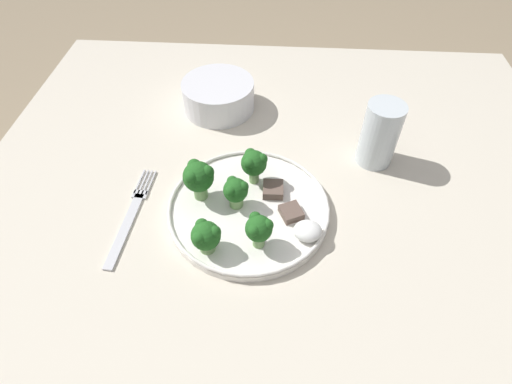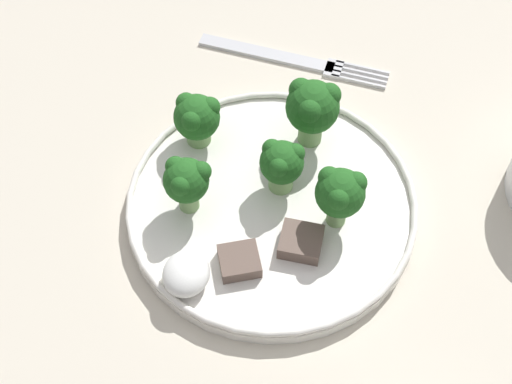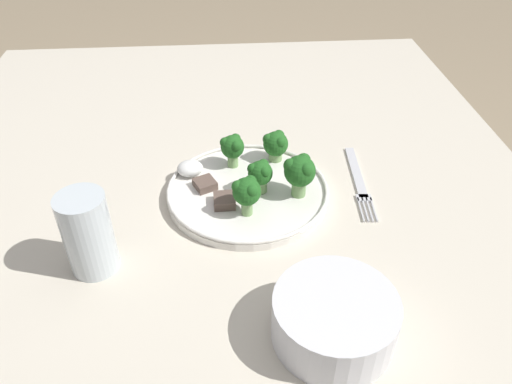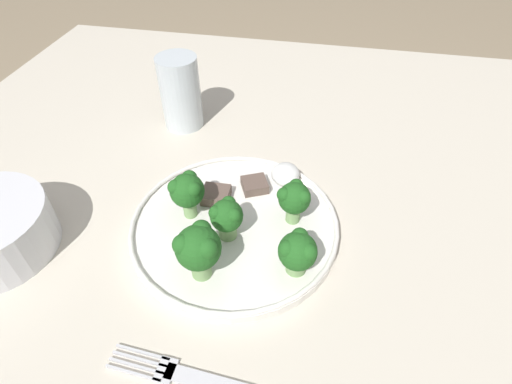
# 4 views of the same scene
# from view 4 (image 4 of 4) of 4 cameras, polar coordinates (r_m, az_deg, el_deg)

# --- Properties ---
(table) EXTENTS (1.06, 1.19, 0.71)m
(table) POSITION_cam_4_polar(r_m,az_deg,el_deg) (0.59, 3.80, -8.41)
(table) COLOR beige
(table) RESTS_ON ground_plane
(dinner_plate) EXTENTS (0.26, 0.26, 0.02)m
(dinner_plate) POSITION_cam_4_polar(r_m,az_deg,el_deg) (0.50, -3.06, -4.76)
(dinner_plate) COLOR white
(dinner_plate) RESTS_ON table
(fork) EXTENTS (0.03, 0.20, 0.00)m
(fork) POSITION_cam_4_polar(r_m,az_deg,el_deg) (0.41, -6.29, -25.55)
(fork) COLOR silver
(fork) RESTS_ON table
(drinking_glass) EXTENTS (0.06, 0.06, 0.12)m
(drinking_glass) POSITION_cam_4_polar(r_m,az_deg,el_deg) (0.66, -10.66, 13.28)
(drinking_glass) COLOR silver
(drinking_glass) RESTS_ON table
(broccoli_floret_near_rim_left) EXTENTS (0.04, 0.04, 0.06)m
(broccoli_floret_near_rim_left) POSITION_cam_4_polar(r_m,az_deg,el_deg) (0.47, 5.51, -0.92)
(broccoli_floret_near_rim_left) COLOR #7FA866
(broccoli_floret_near_rim_left) RESTS_ON dinner_plate
(broccoli_floret_center_left) EXTENTS (0.04, 0.04, 0.05)m
(broccoli_floret_center_left) POSITION_cam_4_polar(r_m,az_deg,el_deg) (0.46, -4.22, -3.49)
(broccoli_floret_center_left) COLOR #7FA866
(broccoli_floret_center_left) RESTS_ON dinner_plate
(broccoli_floret_back_left) EXTENTS (0.04, 0.04, 0.06)m
(broccoli_floret_back_left) POSITION_cam_4_polar(r_m,az_deg,el_deg) (0.48, -9.81, 0.18)
(broccoli_floret_back_left) COLOR #7FA866
(broccoli_floret_back_left) RESTS_ON dinner_plate
(broccoli_floret_front_left) EXTENTS (0.04, 0.04, 0.05)m
(broccoli_floret_front_left) POSITION_cam_4_polar(r_m,az_deg,el_deg) (0.43, 5.97, -8.43)
(broccoli_floret_front_left) COLOR #7FA866
(broccoli_floret_front_left) RESTS_ON dinner_plate
(broccoli_floret_center_back) EXTENTS (0.05, 0.05, 0.07)m
(broccoli_floret_center_back) POSITION_cam_4_polar(r_m,az_deg,el_deg) (0.42, -8.25, -7.93)
(broccoli_floret_center_back) COLOR #7FA866
(broccoli_floret_center_back) RESTS_ON dinner_plate
(meat_slice_front_slice) EXTENTS (0.04, 0.04, 0.01)m
(meat_slice_front_slice) POSITION_cam_4_polar(r_m,az_deg,el_deg) (0.53, -0.20, 1.02)
(meat_slice_front_slice) COLOR brown
(meat_slice_front_slice) RESTS_ON dinner_plate
(meat_slice_middle_slice) EXTENTS (0.03, 0.04, 0.01)m
(meat_slice_middle_slice) POSITION_cam_4_polar(r_m,az_deg,el_deg) (0.52, -5.75, -0.45)
(meat_slice_middle_slice) COLOR brown
(meat_slice_middle_slice) RESTS_ON dinner_plate
(sauce_dollop) EXTENTS (0.04, 0.04, 0.02)m
(sauce_dollop) POSITION_cam_4_polar(r_m,az_deg,el_deg) (0.54, 4.22, 2.59)
(sauce_dollop) COLOR white
(sauce_dollop) RESTS_ON dinner_plate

